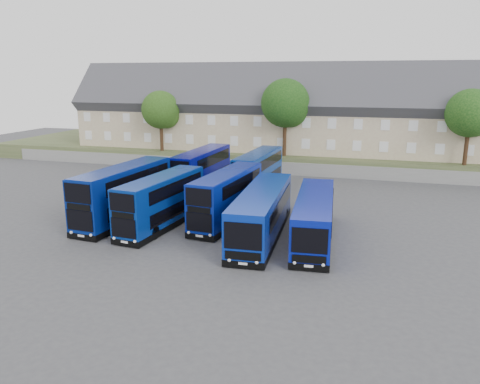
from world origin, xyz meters
The scene contains 14 objects.
ground centered at (0.00, 0.00, 0.00)m, with size 120.00×120.00×0.00m, color #404045.
retaining_wall centered at (0.00, 24.00, 0.75)m, with size 70.00×0.40×1.50m, color slate.
earth_bank centered at (0.00, 34.00, 1.00)m, with size 80.00×20.00×2.00m, color #43522E.
terrace_row centered at (0.00, 30.00, 6.60)m, with size 54.00×10.40×11.20m.
dd_front_left centered at (-6.62, 2.49, 2.14)m, with size 3.36×11.10×4.35m.
dd_front_mid centered at (-2.95, 1.72, 1.94)m, with size 3.28×10.13×3.95m.
dd_front_right centered at (1.49, 4.38, 1.97)m, with size 3.23×10.26×4.01m.
dd_rear_left centered at (-4.13, 13.48, 2.03)m, with size 2.83×10.51×4.14m.
dd_rear_right centered at (1.45, 14.76, 1.95)m, with size 2.88×10.15×3.99m.
coach_east_a centered at (5.01, 1.70, 1.70)m, with size 3.39×12.78×3.46m.
coach_east_b centered at (8.77, 1.99, 1.58)m, with size 3.44×11.94×3.22m.
tree_west centered at (-13.85, 25.10, 7.05)m, with size 4.80×4.80×7.65m.
tree_mid centered at (2.15, 25.60, 8.07)m, with size 5.76×5.76×9.18m.
tree_east centered at (22.15, 25.10, 7.39)m, with size 5.12×5.12×8.16m.
Camera 1 is at (12.61, -29.92, 11.42)m, focal length 35.00 mm.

